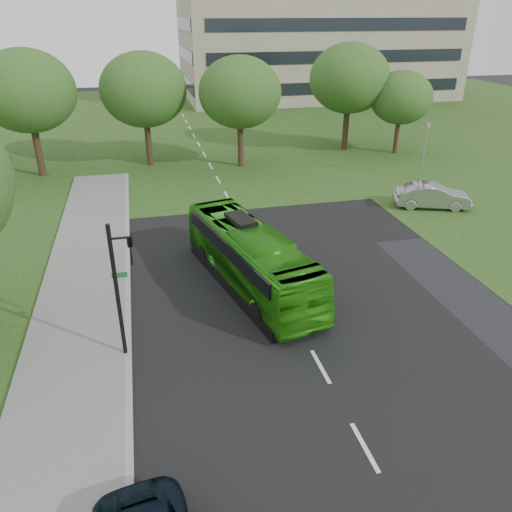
{
  "coord_description": "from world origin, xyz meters",
  "views": [
    {
      "loc": [
        -5.85,
        -16.16,
        12.16
      ],
      "look_at": [
        -0.95,
        4.68,
        1.6
      ],
      "focal_mm": 35.0,
      "sensor_mm": 36.0,
      "label": 1
    }
  ],
  "objects_px": {
    "office_building": "(318,8)",
    "tree_park_b": "(144,90)",
    "tree_park_c": "(240,93)",
    "bus": "(250,257)",
    "tree_park_e": "(401,98)",
    "camera_pole": "(425,143)",
    "sedan": "(432,196)",
    "tree_park_d": "(350,78)",
    "tree_park_a": "(27,91)",
    "traffic_light": "(121,282)"
  },
  "relations": [
    {
      "from": "tree_park_d",
      "to": "camera_pole",
      "type": "xyz_separation_m",
      "value": [
        2.49,
        -9.99,
        -3.77
      ]
    },
    {
      "from": "tree_park_a",
      "to": "tree_park_e",
      "type": "xyz_separation_m",
      "value": [
        31.53,
        0.03,
        -1.58
      ]
    },
    {
      "from": "tree_park_b",
      "to": "tree_park_d",
      "type": "relative_size",
      "value": 0.96
    },
    {
      "from": "tree_park_a",
      "to": "tree_park_c",
      "type": "xyz_separation_m",
      "value": [
        16.4,
        -0.92,
        -0.5
      ]
    },
    {
      "from": "tree_park_a",
      "to": "tree_park_c",
      "type": "relative_size",
      "value": 1.08
    },
    {
      "from": "tree_park_d",
      "to": "camera_pole",
      "type": "height_order",
      "value": "tree_park_d"
    },
    {
      "from": "tree_park_e",
      "to": "traffic_light",
      "type": "height_order",
      "value": "tree_park_e"
    },
    {
      "from": "traffic_light",
      "to": "office_building",
      "type": "bearing_deg",
      "value": 47.66
    },
    {
      "from": "sedan",
      "to": "camera_pole",
      "type": "bearing_deg",
      "value": -4.43
    },
    {
      "from": "office_building",
      "to": "sedan",
      "type": "xyz_separation_m",
      "value": [
        -8.72,
        -49.48,
        -11.68
      ]
    },
    {
      "from": "office_building",
      "to": "tree_park_a",
      "type": "height_order",
      "value": "office_building"
    },
    {
      "from": "tree_park_d",
      "to": "sedan",
      "type": "bearing_deg",
      "value": -90.97
    },
    {
      "from": "tree_park_a",
      "to": "tree_park_e",
      "type": "height_order",
      "value": "tree_park_a"
    },
    {
      "from": "tree_park_c",
      "to": "tree_park_e",
      "type": "relative_size",
      "value": 1.22
    },
    {
      "from": "office_building",
      "to": "tree_park_b",
      "type": "xyz_separation_m",
      "value": [
        -27.02,
        -34.32,
        -6.2
      ]
    },
    {
      "from": "tree_park_a",
      "to": "tree_park_e",
      "type": "distance_m",
      "value": 31.57
    },
    {
      "from": "tree_park_d",
      "to": "bus",
      "type": "bearing_deg",
      "value": -121.59
    },
    {
      "from": "tree_park_e",
      "to": "bus",
      "type": "xyz_separation_m",
      "value": [
        -18.92,
        -21.67,
        -3.56
      ]
    },
    {
      "from": "tree_park_e",
      "to": "tree_park_a",
      "type": "bearing_deg",
      "value": -179.94
    },
    {
      "from": "office_building",
      "to": "tree_park_c",
      "type": "height_order",
      "value": "office_building"
    },
    {
      "from": "tree_park_a",
      "to": "traffic_light",
      "type": "relative_size",
      "value": 1.75
    },
    {
      "from": "tree_park_c",
      "to": "tree_park_a",
      "type": "bearing_deg",
      "value": 176.77
    },
    {
      "from": "tree_park_c",
      "to": "traffic_light",
      "type": "bearing_deg",
      "value": -110.98
    },
    {
      "from": "tree_park_a",
      "to": "tree_park_d",
      "type": "height_order",
      "value": "tree_park_a"
    },
    {
      "from": "tree_park_b",
      "to": "bus",
      "type": "distance_m",
      "value": 23.66
    },
    {
      "from": "tree_park_b",
      "to": "bus",
      "type": "relative_size",
      "value": 0.87
    },
    {
      "from": "tree_park_a",
      "to": "bus",
      "type": "distance_m",
      "value": 25.56
    },
    {
      "from": "tree_park_c",
      "to": "bus",
      "type": "xyz_separation_m",
      "value": [
        -3.79,
        -20.71,
        -4.64
      ]
    },
    {
      "from": "tree_park_a",
      "to": "traffic_light",
      "type": "height_order",
      "value": "tree_park_a"
    },
    {
      "from": "office_building",
      "to": "bus",
      "type": "xyz_separation_m",
      "value": [
        -23.15,
        -57.16,
        -11.01
      ]
    },
    {
      "from": "tree_park_d",
      "to": "bus",
      "type": "distance_m",
      "value": 28.53
    },
    {
      "from": "tree_park_e",
      "to": "traffic_light",
      "type": "xyz_separation_m",
      "value": [
        -24.75,
        -26.05,
        -1.78
      ]
    },
    {
      "from": "office_building",
      "to": "camera_pole",
      "type": "bearing_deg",
      "value": -97.85
    },
    {
      "from": "sedan",
      "to": "camera_pole",
      "type": "distance_m",
      "value": 7.11
    },
    {
      "from": "tree_park_b",
      "to": "bus",
      "type": "height_order",
      "value": "tree_park_b"
    },
    {
      "from": "tree_park_d",
      "to": "camera_pole",
      "type": "bearing_deg",
      "value": -75.99
    },
    {
      "from": "sedan",
      "to": "camera_pole",
      "type": "relative_size",
      "value": 1.15
    },
    {
      "from": "office_building",
      "to": "sedan",
      "type": "bearing_deg",
      "value": -100.0
    },
    {
      "from": "bus",
      "to": "traffic_light",
      "type": "xyz_separation_m",
      "value": [
        -5.83,
        -4.38,
        1.78
      ]
    },
    {
      "from": "tree_park_b",
      "to": "camera_pole",
      "type": "relative_size",
      "value": 2.14
    },
    {
      "from": "camera_pole",
      "to": "tree_park_d",
      "type": "bearing_deg",
      "value": 94.94
    },
    {
      "from": "office_building",
      "to": "traffic_light",
      "type": "height_order",
      "value": "office_building"
    },
    {
      "from": "sedan",
      "to": "office_building",
      "type": "bearing_deg",
      "value": 9.49
    },
    {
      "from": "office_building",
      "to": "tree_park_d",
      "type": "height_order",
      "value": "office_building"
    },
    {
      "from": "tree_park_e",
      "to": "bus",
      "type": "distance_m",
      "value": 28.99
    },
    {
      "from": "sedan",
      "to": "traffic_light",
      "type": "xyz_separation_m",
      "value": [
        -20.26,
        -12.07,
        2.45
      ]
    },
    {
      "from": "camera_pole",
      "to": "tree_park_e",
      "type": "bearing_deg",
      "value": 68.35
    },
    {
      "from": "traffic_light",
      "to": "tree_park_a",
      "type": "bearing_deg",
      "value": 87.49
    },
    {
      "from": "bus",
      "to": "sedan",
      "type": "xyz_separation_m",
      "value": [
        14.43,
        7.69,
        -0.67
      ]
    },
    {
      "from": "office_building",
      "to": "tree_park_c",
      "type": "bearing_deg",
      "value": -117.98
    }
  ]
}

